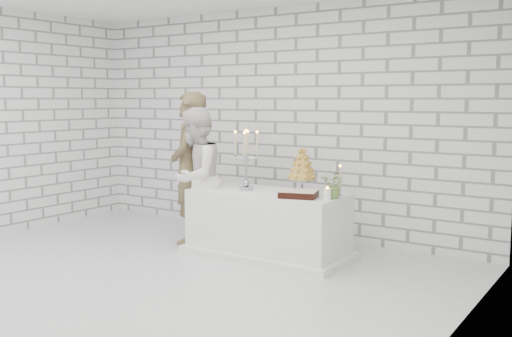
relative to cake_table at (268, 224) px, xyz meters
name	(u,v)px	position (x,y,z in m)	size (l,w,h in m)	color
ground	(146,278)	(-0.58, -1.41, -0.38)	(6.00, 5.00, 0.01)	silver
wall_back	(275,122)	(-0.58, 1.09, 1.12)	(6.00, 0.01, 3.00)	white
wall_right	(450,143)	(2.42, -1.41, 1.12)	(0.01, 5.00, 3.00)	white
cake_table	(268,224)	(0.00, 0.00, 0.00)	(1.80, 0.80, 0.75)	white
groom	(189,168)	(-1.17, 0.01, 0.57)	(0.69, 0.45, 1.89)	brown
bride	(195,178)	(-0.93, -0.16, 0.48)	(0.83, 0.65, 1.71)	white
candelabra	(246,160)	(-0.27, -0.04, 0.73)	(0.29, 0.29, 0.71)	#9898A2
croquembouche	(302,170)	(0.38, 0.12, 0.64)	(0.34, 0.34, 0.53)	#AB7A2E
chocolate_cake	(299,194)	(0.50, -0.16, 0.42)	(0.39, 0.28, 0.08)	black
pillar_candle	(327,194)	(0.82, -0.12, 0.44)	(0.08, 0.08, 0.12)	white
extra_taper	(340,181)	(0.80, 0.21, 0.54)	(0.06, 0.06, 0.32)	beige
flowers	(334,184)	(0.84, 0.00, 0.53)	(0.27, 0.24, 0.30)	#4D6E2D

